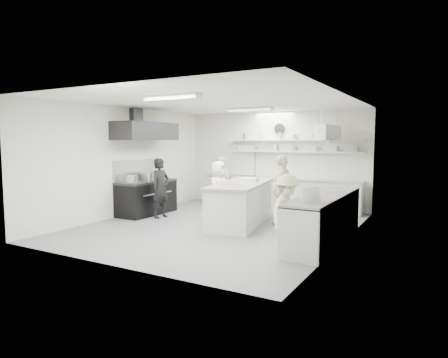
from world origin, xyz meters
The scene contains 27 objects.
floor centered at (0.00, 0.00, -0.01)m, with size 6.00×7.00×0.02m, color gray.
ceiling centered at (0.00, 0.00, 3.01)m, with size 6.00×7.00×0.02m, color white.
wall_back centered at (0.00, 3.50, 1.50)m, with size 6.00×0.04×3.00m, color silver.
wall_front centered at (0.00, -3.50, 1.50)m, with size 6.00×0.04×3.00m, color silver.
wall_left centered at (-3.00, 0.00, 1.50)m, with size 0.04×7.00×3.00m, color silver.
wall_right centered at (3.00, 0.00, 1.50)m, with size 0.04×7.00×3.00m, color silver.
stove centered at (-2.60, 0.40, 0.45)m, with size 0.80×1.80×0.90m, color black.
exhaust_hood centered at (-2.60, 0.40, 2.35)m, with size 0.85×2.00×0.50m, color #272729.
back_counter centered at (0.30, 3.20, 0.46)m, with size 5.00×0.60×0.92m, color silver.
shelf_lower centered at (0.70, 3.37, 1.75)m, with size 4.20×0.26×0.04m, color silver.
shelf_upper centered at (0.70, 3.37, 2.10)m, with size 4.20×0.26×0.04m, color silver.
pass_through_window centered at (-1.30, 3.48, 1.45)m, with size 1.30×0.04×1.00m, color black.
wall_clock centered at (0.20, 3.46, 2.45)m, with size 0.32×0.32×0.05m, color silver.
right_counter centered at (2.65, -0.20, 0.47)m, with size 0.74×3.30×0.94m, color silver.
pot_rack centered at (2.00, 2.40, 2.30)m, with size 0.30×1.60×0.40m, color #B4B5B6.
light_fixture_front centered at (0.00, -1.80, 2.94)m, with size 1.30×0.25×0.10m, color silver.
light_fixture_rear centered at (0.00, 1.80, 2.94)m, with size 1.30×0.25×0.10m, color silver.
prep_island centered at (0.33, 0.54, 0.50)m, with size 1.00×2.69×0.99m, color silver.
stove_pot centered at (-2.60, 0.53, 1.05)m, with size 0.43×0.43×0.27m, color #B4B5B6.
cook_stove centered at (-1.92, 0.19, 0.81)m, with size 0.59×0.39×1.62m, color black.
cook_back centered at (-1.47, 2.58, 0.80)m, with size 0.77×0.60×1.59m, color white.
cook_island_left centered at (-0.44, 0.75, 0.78)m, with size 0.76×0.49×1.56m, color white.
cook_island_right centered at (1.26, 0.99, 0.87)m, with size 1.02×0.42×1.74m, color white.
cook_right centered at (2.17, -1.11, 0.73)m, with size 0.95×0.54×1.46m, color white.
bowl_island_a centered at (0.46, 0.22, 1.02)m, with size 0.24×0.24×0.06m, color #B4B5B6.
bowl_island_b centered at (0.15, 0.03, 1.02)m, with size 0.21×0.21×0.06m, color silver.
bowl_right centered at (2.62, 0.41, 0.97)m, with size 0.24×0.24×0.06m, color silver.
Camera 1 is at (4.80, -8.19, 2.10)m, focal length 31.67 mm.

